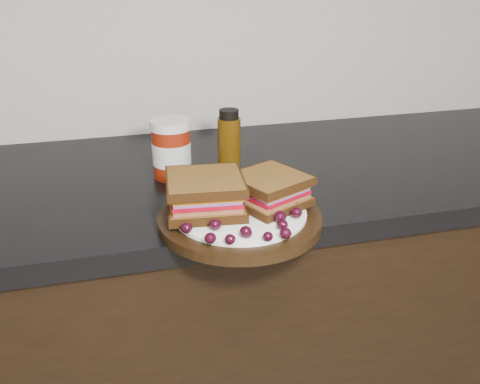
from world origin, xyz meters
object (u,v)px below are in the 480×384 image
(sandwich_left, at_px, (205,194))
(condiment_jar, at_px, (171,149))
(plate, at_px, (240,219))
(oil_bottle, at_px, (229,141))

(sandwich_left, xyz_separation_m, condiment_jar, (-0.02, 0.22, 0.01))
(sandwich_left, bearing_deg, condiment_jar, 102.61)
(plate, height_order, condiment_jar, condiment_jar)
(plate, relative_size, oil_bottle, 2.09)
(condiment_jar, distance_m, oil_bottle, 0.12)
(condiment_jar, xyz_separation_m, oil_bottle, (0.12, -0.00, 0.01))
(sandwich_left, xyz_separation_m, oil_bottle, (0.10, 0.22, 0.01))
(plate, distance_m, sandwich_left, 0.07)
(sandwich_left, height_order, condiment_jar, condiment_jar)
(plate, relative_size, condiment_jar, 2.30)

